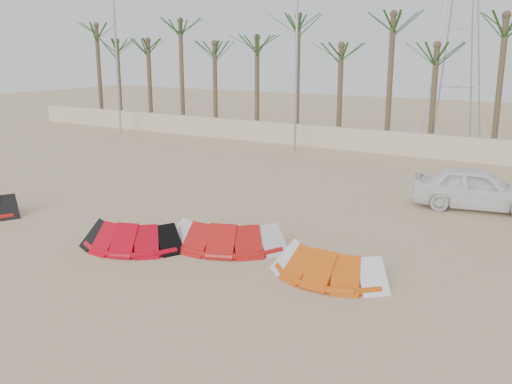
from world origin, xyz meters
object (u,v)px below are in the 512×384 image
Objects in this scene: kite_red_right at (232,233)px; car at (477,188)px; kite_orange at (332,262)px; kite_red_mid at (137,234)px.

car is (5.38, 8.25, 0.37)m from kite_red_right.
car is (1.82, 8.82, 0.37)m from kite_orange.
kite_red_mid is 0.75× the size of car.
kite_red_right is 1.23× the size of kite_orange.
kite_red_mid is 0.88× the size of kite_red_right.
kite_red_right is at bearing 170.79° from kite_orange.
kite_red_right and kite_orange have the same top height.
car is at bearing 78.36° from kite_orange.
kite_red_mid is 1.08× the size of kite_orange.
kite_red_mid and kite_orange have the same top height.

